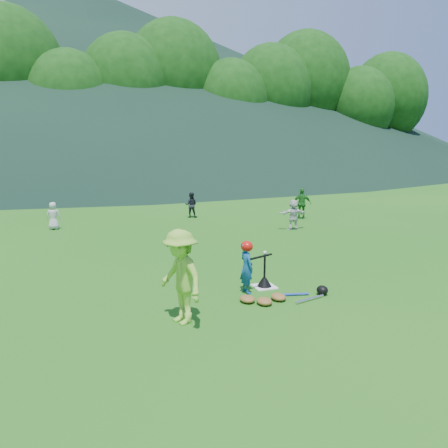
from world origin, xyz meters
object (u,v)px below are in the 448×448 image
(fielder_b, at_px, (191,205))
(batting_tee, at_px, (264,281))
(fielder_a, at_px, (53,216))
(equipment_pile, at_px, (279,297))
(fielder_d, at_px, (293,215))
(home_plate, at_px, (264,287))
(adult_coach, at_px, (181,277))
(fielder_c, at_px, (302,204))
(batter_child, at_px, (247,268))

(fielder_b, relative_size, batting_tee, 1.50)
(batting_tee, bearing_deg, fielder_a, 117.83)
(fielder_a, bearing_deg, batting_tee, 129.09)
(equipment_pile, bearing_deg, fielder_d, 59.41)
(fielder_b, height_order, equipment_pile, fielder_b)
(home_plate, bearing_deg, adult_coach, -150.01)
(fielder_c, bearing_deg, equipment_pile, 84.04)
(fielder_a, height_order, fielder_b, fielder_b)
(fielder_b, distance_m, fielder_c, 4.41)
(adult_coach, bearing_deg, equipment_pile, 81.63)
(adult_coach, relative_size, fielder_b, 1.55)
(batter_child, height_order, fielder_a, batter_child)
(fielder_c, xyz_separation_m, fielder_d, (-1.38, -1.84, -0.08))
(adult_coach, bearing_deg, fielder_a, 174.00)
(batter_child, relative_size, adult_coach, 0.65)
(batter_child, height_order, batting_tee, batter_child)
(fielder_c, bearing_deg, home_plate, 81.58)
(batting_tee, bearing_deg, home_plate, 0.00)
(adult_coach, xyz_separation_m, equipment_pile, (2.00, 0.39, -0.72))
(equipment_pile, bearing_deg, batting_tee, 85.12)
(home_plate, xyz_separation_m, adult_coach, (-2.07, -1.19, 0.78))
(batter_child, bearing_deg, fielder_b, -13.67)
(home_plate, xyz_separation_m, batting_tee, (0.00, 0.00, 0.12))
(fielder_a, xyz_separation_m, equipment_pile, (4.21, -8.91, -0.41))
(batter_child, bearing_deg, fielder_c, -41.58)
(fielder_d, relative_size, batting_tee, 1.55)
(fielder_c, xyz_separation_m, equipment_pile, (-4.98, -7.93, -0.54))
(adult_coach, xyz_separation_m, fielder_d, (5.60, 6.48, -0.26))
(adult_coach, distance_m, batting_tee, 2.48)
(batter_child, relative_size, fielder_a, 1.07)
(adult_coach, distance_m, equipment_pile, 2.16)
(fielder_a, relative_size, fielder_c, 0.79)
(adult_coach, relative_size, batting_tee, 2.32)
(fielder_b, bearing_deg, equipment_pile, 107.44)
(batter_child, bearing_deg, fielder_a, 19.46)
(home_plate, distance_m, equipment_pile, 0.81)
(home_plate, xyz_separation_m, equipment_pile, (-0.07, -0.81, 0.06))
(fielder_b, relative_size, fielder_d, 0.97)
(fielder_b, height_order, fielder_c, fielder_c)
(batter_child, xyz_separation_m, batting_tee, (0.48, 0.18, -0.39))
(adult_coach, relative_size, fielder_a, 1.65)
(fielder_a, relative_size, batting_tee, 1.41)
(fielder_b, bearing_deg, adult_coach, 96.76)
(batter_child, distance_m, batting_tee, 0.64)
(equipment_pile, bearing_deg, fielder_c, 57.86)
(batting_tee, bearing_deg, adult_coach, -150.01)
(home_plate, height_order, batter_child, batter_child)
(home_plate, bearing_deg, batter_child, -159.01)
(batter_child, height_order, fielder_d, fielder_d)
(fielder_a, relative_size, equipment_pile, 0.53)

